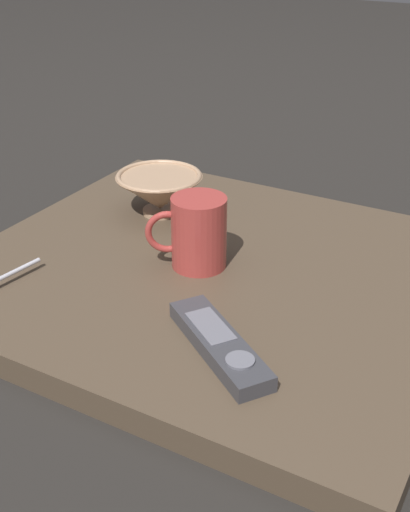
{
  "coord_description": "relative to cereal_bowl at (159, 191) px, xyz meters",
  "views": [
    {
      "loc": [
        -0.7,
        -0.38,
        0.48
      ],
      "look_at": [
        -0.02,
        0.01,
        0.05
      ],
      "focal_mm": 46.63,
      "sensor_mm": 36.0,
      "label": 1
    }
  ],
  "objects": [
    {
      "name": "ground_plane",
      "position": [
        -0.11,
        -0.16,
        -0.07
      ],
      "size": [
        6.0,
        6.0,
        0.0
      ],
      "primitive_type": "plane",
      "color": "black"
    },
    {
      "name": "coffee_mug",
      "position": [
        -0.12,
        -0.14,
        0.01
      ],
      "size": [
        0.08,
        0.1,
        0.1
      ],
      "color": "#A53833",
      "rests_on": "table"
    },
    {
      "name": "cereal_bowl",
      "position": [
        0.0,
        0.0,
        0.0
      ],
      "size": [
        0.14,
        0.14,
        0.07
      ],
      "color": "tan",
      "rests_on": "table"
    },
    {
      "name": "tv_remote_near",
      "position": [
        -0.28,
        -0.26,
        -0.03
      ],
      "size": [
        0.14,
        0.17,
        0.02
      ],
      "color": "#38383D",
      "rests_on": "table"
    },
    {
      "name": "table",
      "position": [
        -0.11,
        -0.16,
        -0.06
      ],
      "size": [
        0.59,
        0.66,
        0.03
      ],
      "color": "#4C3D2D",
      "rests_on": "ground"
    }
  ]
}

